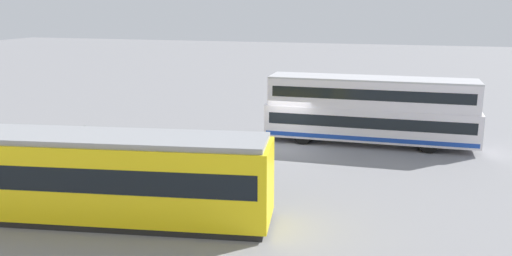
% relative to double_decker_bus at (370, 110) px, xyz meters
% --- Properties ---
extents(ground_plane, '(160.00, 160.00, 0.00)m').
position_rel_double_decker_bus_xyz_m(ground_plane, '(4.49, 2.28, -2.00)').
color(ground_plane, gray).
extents(double_decker_bus, '(11.96, 2.63, 3.88)m').
position_rel_double_decker_bus_xyz_m(double_decker_bus, '(0.00, 0.00, 0.00)').
color(double_decker_bus, silver).
rests_on(double_decker_bus, ground).
extents(tram_yellow, '(15.57, 4.86, 3.30)m').
position_rel_double_decker_bus_xyz_m(tram_yellow, '(10.21, 14.08, -0.28)').
color(tram_yellow, yellow).
rests_on(tram_yellow, ground).
extents(pedestrian_near_railing, '(0.42, 0.42, 1.69)m').
position_rel_double_decker_bus_xyz_m(pedestrian_near_railing, '(8.30, 7.73, -1.03)').
color(pedestrian_near_railing, '#33384C').
rests_on(pedestrian_near_railing, ground).
extents(pedestrian_crossing, '(0.36, 0.33, 1.69)m').
position_rel_double_decker_bus_xyz_m(pedestrian_crossing, '(3.68, 11.55, -1.02)').
color(pedestrian_crossing, '#33384C').
rests_on(pedestrian_crossing, ground).
extents(pedestrian_railing, '(6.71, 0.66, 1.08)m').
position_rel_double_decker_bus_xyz_m(pedestrian_railing, '(7.04, 8.06, -1.26)').
color(pedestrian_railing, gray).
rests_on(pedestrian_railing, ground).
extents(info_sign, '(0.92, 0.27, 2.21)m').
position_rel_double_decker_bus_xyz_m(info_sign, '(13.00, 8.71, -0.49)').
color(info_sign, slate).
rests_on(info_sign, ground).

